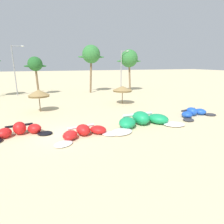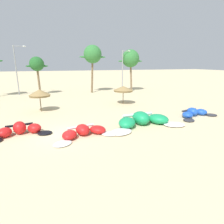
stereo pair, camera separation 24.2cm
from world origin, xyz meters
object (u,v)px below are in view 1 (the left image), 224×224
kite_right_of_center (194,113)px  palm_left_of_gap (35,65)px  palm_center_left (91,55)px  lamppost_west_center (122,69)px  kite_left (20,131)px  lamppost_west (15,68)px  palm_center_right (129,59)px  kite_left_of_center (85,132)px  beach_umbrella_middle (122,89)px  beach_umbrella_near_van (39,93)px  kite_center (143,120)px

kite_right_of_center → palm_left_of_gap: palm_left_of_gap is taller
palm_center_left → lamppost_west_center: bearing=-19.5°
kite_left → kite_right_of_center: (17.51, -0.07, -0.05)m
lamppost_west → palm_center_right: bearing=-5.7°
kite_left_of_center → palm_left_of_gap: palm_left_of_gap is taller
palm_center_left → kite_right_of_center: bearing=-71.4°
palm_left_of_gap → lamppost_west: lamppost_west is taller
kite_right_of_center → beach_umbrella_middle: beach_umbrella_middle is taller
beach_umbrella_middle → lamppost_west: (-15.14, 12.98, 2.73)m
kite_right_of_center → beach_umbrella_near_van: bearing=154.7°
kite_right_of_center → kite_left: bearing=179.8°
palm_center_right → lamppost_west: 21.08m
kite_right_of_center → palm_left_of_gap: (-16.91, 20.52, 5.07)m
palm_left_of_gap → lamppost_west_center: 15.81m
beach_umbrella_near_van → kite_left_of_center: bearing=-69.1°
kite_left_of_center → kite_center: kite_center is taller
palm_center_left → beach_umbrella_middle: bearing=-81.9°
beach_umbrella_near_van → lamppost_west_center: bearing=35.6°
palm_center_left → palm_left_of_gap: bearing=178.5°
kite_left → kite_left_of_center: 5.30m
kite_left → palm_center_right: (18.15, 19.23, 6.10)m
kite_left → palm_center_right: bearing=46.7°
kite_left_of_center → beach_umbrella_near_van: 10.30m
palm_center_left → palm_center_right: bearing=-7.3°
palm_center_right → beach_umbrella_middle: bearing=-118.0°
palm_left_of_gap → kite_right_of_center: bearing=-50.5°
palm_left_of_gap → palm_center_left: palm_center_left is taller
lamppost_west → kite_right_of_center: bearing=-46.6°
palm_center_right → lamppost_west: size_ratio=0.96×
kite_left_of_center → palm_center_left: (5.74, 22.07, 6.90)m
kite_center → lamppost_west_center: (5.52, 19.25, 4.06)m
beach_umbrella_near_van → palm_center_right: (16.81, 11.66, 4.25)m
kite_center → beach_umbrella_near_van: beach_umbrella_near_van is taller
kite_left_of_center → palm_left_of_gap: size_ratio=0.82×
kite_center → palm_center_left: (-0.00, 21.20, 6.76)m
palm_center_right → lamppost_west_center: 2.93m
palm_center_left → lamppost_west: palm_center_left is taller
beach_umbrella_middle → palm_left_of_gap: size_ratio=0.41×
palm_left_of_gap → palm_center_left: size_ratio=0.75×
palm_center_left → palm_center_right: palm_center_left is taller
beach_umbrella_middle → palm_center_right: size_ratio=0.33×
kite_right_of_center → lamppost_west_center: bearing=94.0°
kite_right_of_center → lamppost_west_center: size_ratio=0.65×
beach_umbrella_near_van → palm_center_right: 20.90m
kite_left → beach_umbrella_middle: beach_umbrella_middle is taller
beach_umbrella_middle → palm_center_left: bearing=98.1°
lamppost_west → beach_umbrella_near_van: bearing=-73.4°
kite_left_of_center → palm_center_right: size_ratio=0.67×
palm_left_of_gap → lamppost_west: size_ratio=0.78×
lamppost_west → kite_left: bearing=-82.6°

